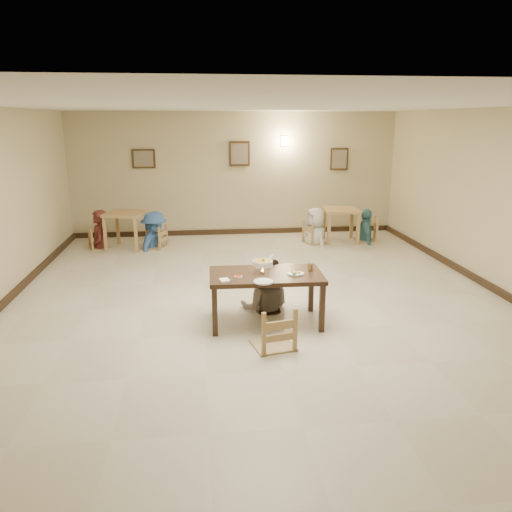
{
  "coord_description": "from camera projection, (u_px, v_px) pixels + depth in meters",
  "views": [
    {
      "loc": [
        -0.92,
        -7.36,
        2.8
      ],
      "look_at": [
        -0.1,
        -0.27,
        0.85
      ],
      "focal_mm": 35.0,
      "sensor_mm": 36.0,
      "label": 1
    }
  ],
  "objects": [
    {
      "name": "bg_table_left",
      "position": [
        126.0,
        218.0,
        11.09
      ],
      "size": [
        0.99,
        0.99,
        0.82
      ],
      "rotation": [
        0.0,
        0.0,
        -0.24
      ],
      "color": "tan",
      "rests_on": "floor"
    },
    {
      "name": "wall_right",
      "position": [
        509.0,
        204.0,
        7.94
      ],
      "size": [
        0.0,
        10.0,
        10.0
      ],
      "primitive_type": "plane",
      "rotation": [
        1.57,
        0.0,
        -1.57
      ],
      "color": "#C7B88D",
      "rests_on": "floor"
    },
    {
      "name": "bg_chair_rl",
      "position": [
        315.0,
        223.0,
        11.61
      ],
      "size": [
        0.46,
        0.46,
        0.97
      ],
      "rotation": [
        0.0,
        0.0,
        1.92
      ],
      "color": "tan",
      "rests_on": "floor"
    },
    {
      "name": "wall_front",
      "position": [
        374.0,
        368.0,
        2.71
      ],
      "size": [
        10.0,
        0.0,
        10.0
      ],
      "primitive_type": "plane",
      "rotation": [
        -1.57,
        0.0,
        0.0
      ],
      "color": "#C7B88D",
      "rests_on": "floor"
    },
    {
      "name": "wall_sconce",
      "position": [
        284.0,
        141.0,
        12.17
      ],
      "size": [
        0.16,
        0.05,
        0.22
      ],
      "primitive_type": "cube",
      "color": "#FFD88C",
      "rests_on": "wall_back"
    },
    {
      "name": "baseboard_right",
      "position": [
        496.0,
        290.0,
        8.32
      ],
      "size": [
        0.06,
        10.0,
        0.12
      ],
      "primitive_type": "cube",
      "color": "black",
      "rests_on": "floor"
    },
    {
      "name": "bg_diner_c",
      "position": [
        316.0,
        208.0,
        11.52
      ],
      "size": [
        0.75,
        0.93,
        1.67
      ],
      "primitive_type": "imported",
      "rotation": [
        0.0,
        0.0,
        5.01
      ],
      "color": "silver",
      "rests_on": "floor"
    },
    {
      "name": "bg_diner_a",
      "position": [
        97.0,
        210.0,
        11.02
      ],
      "size": [
        0.55,
        0.71,
        1.74
      ],
      "primitive_type": "imported",
      "rotation": [
        0.0,
        0.0,
        4.95
      ],
      "color": "#5A231F",
      "rests_on": "floor"
    },
    {
      "name": "picture_c",
      "position": [
        339.0,
        159.0,
        12.44
      ],
      "size": [
        0.45,
        0.04,
        0.55
      ],
      "color": "#372611",
      "rests_on": "wall_back"
    },
    {
      "name": "bg_diner_b",
      "position": [
        153.0,
        212.0,
        11.07
      ],
      "size": [
        0.94,
        1.22,
        1.66
      ],
      "primitive_type": "imported",
      "rotation": [
        0.0,
        0.0,
        1.22
      ],
      "color": "#3C69A7",
      "rests_on": "floor"
    },
    {
      "name": "main_diner",
      "position": [
        266.0,
        258.0,
        7.44
      ],
      "size": [
        0.88,
        0.74,
        1.62
      ],
      "primitive_type": "imported",
      "rotation": [
        0.0,
        0.0,
        2.96
      ],
      "color": "gray",
      "rests_on": "floor"
    },
    {
      "name": "picture_b",
      "position": [
        239.0,
        154.0,
        12.13
      ],
      "size": [
        0.5,
        0.04,
        0.6
      ],
      "color": "#372611",
      "rests_on": "wall_back"
    },
    {
      "name": "picture_a",
      "position": [
        144.0,
        159.0,
        11.9
      ],
      "size": [
        0.55,
        0.04,
        0.45
      ],
      "color": "#372611",
      "rests_on": "wall_back"
    },
    {
      "name": "rice_plate_far",
      "position": [
        264.0,
        266.0,
        7.24
      ],
      "size": [
        0.26,
        0.26,
        0.06
      ],
      "color": "white",
      "rests_on": "main_table"
    },
    {
      "name": "baseboard_back",
      "position": [
        236.0,
        232.0,
        12.64
      ],
      "size": [
        8.0,
        0.06,
        0.12
      ],
      "primitive_type": "cube",
      "color": "black",
      "rests_on": "floor"
    },
    {
      "name": "curry_warmer",
      "position": [
        263.0,
        263.0,
        6.91
      ],
      "size": [
        0.32,
        0.28,
        0.25
      ],
      "color": "silver",
      "rests_on": "main_table"
    },
    {
      "name": "floor",
      "position": [
        260.0,
        303.0,
        7.9
      ],
      "size": [
        10.0,
        10.0,
        0.0
      ],
      "primitive_type": "plane",
      "color": "beige",
      "rests_on": "ground"
    },
    {
      "name": "drink_glass",
      "position": [
        310.0,
        266.0,
        7.04
      ],
      "size": [
        0.07,
        0.07,
        0.14
      ],
      "color": "white",
      "rests_on": "main_table"
    },
    {
      "name": "fried_plate",
      "position": [
        296.0,
        273.0,
        6.89
      ],
      "size": [
        0.24,
        0.24,
        0.05
      ],
      "color": "white",
      "rests_on": "main_table"
    },
    {
      "name": "rice_plate_near",
      "position": [
        263.0,
        281.0,
        6.56
      ],
      "size": [
        0.26,
        0.26,
        0.06
      ],
      "color": "white",
      "rests_on": "main_table"
    },
    {
      "name": "bg_diner_d",
      "position": [
        367.0,
        209.0,
        11.73
      ],
      "size": [
        0.48,
        0.94,
        1.54
      ],
      "primitive_type": "imported",
      "rotation": [
        0.0,
        0.0,
        1.45
      ],
      "color": "teal",
      "rests_on": "floor"
    },
    {
      "name": "chair_far",
      "position": [
        265.0,
        279.0,
        7.65
      ],
      "size": [
        0.41,
        0.41,
        0.87
      ],
      "rotation": [
        0.0,
        0.0,
        -0.2
      ],
      "color": "tan",
      "rests_on": "floor"
    },
    {
      "name": "wall_back",
      "position": [
        235.0,
        174.0,
        12.29
      ],
      "size": [
        10.0,
        0.0,
        10.0
      ],
      "primitive_type": "plane",
      "rotation": [
        1.57,
        0.0,
        0.0
      ],
      "color": "#C7B88D",
      "rests_on": "floor"
    },
    {
      "name": "chili_dish",
      "position": [
        238.0,
        276.0,
        6.77
      ],
      "size": [
        0.11,
        0.11,
        0.02
      ],
      "color": "white",
      "rests_on": "main_table"
    },
    {
      "name": "napkin_cutlery",
      "position": [
        225.0,
        280.0,
        6.59
      ],
      "size": [
        0.17,
        0.25,
        0.03
      ],
      "color": "white",
      "rests_on": "main_table"
    },
    {
      "name": "chair_near",
      "position": [
        273.0,
        307.0,
        6.25
      ],
      "size": [
        0.5,
        0.5,
        1.06
      ],
      "rotation": [
        0.0,
        0.0,
        3.35
      ],
      "color": "tan",
      "rests_on": "floor"
    },
    {
      "name": "bg_chair_rr",
      "position": [
        367.0,
        219.0,
        11.79
      ],
      "size": [
        0.51,
        0.51,
        1.09
      ],
      "rotation": [
        0.0,
        0.0,
        -1.78
      ],
      "color": "tan",
      "rests_on": "floor"
    },
    {
      "name": "bg_chair_ll",
      "position": [
        99.0,
        229.0,
        11.13
      ],
      "size": [
        0.41,
        0.41,
        0.88
      ],
      "rotation": [
        0.0,
        0.0,
        1.94
      ],
      "color": "tan",
      "rests_on": "floor"
    },
    {
      "name": "ceiling",
      "position": [
        261.0,
        105.0,
        7.1
      ],
      "size": [
        10.0,
        10.0,
        0.0
      ],
      "primitive_type": "plane",
      "color": "silver",
      "rests_on": "wall_back"
    },
    {
      "name": "bg_table_right",
      "position": [
        341.0,
        214.0,
        11.69
      ],
      "size": [
        0.85,
        0.85,
        0.79
      ],
      "rotation": [
        0.0,
        0.0,
        -0.08
      ],
      "color": "tan",
      "rests_on": "floor"
    },
    {
      "name": "main_table",
      "position": [
        266.0,
        279.0,
        6.96
      ],
      "size": [
        1.59,
        0.92,
        0.73
      ],
      "rotation": [
        0.0,
        0.0,
        -0.02
      ],
      "color": "#372416",
      "rests_on": "floor"
    },
    {
      "name": "bg_chair_lr",
      "position": [
        154.0,
        227.0,
        11.16
      ],
      "size": [
        0.46,
        0.46,
        0.98
      ],
      "rotation": [
        0.0,
        0.0,
        -1.95
      ],
      "color": "tan",
      "rests_on": "floor"
    }
  ]
}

